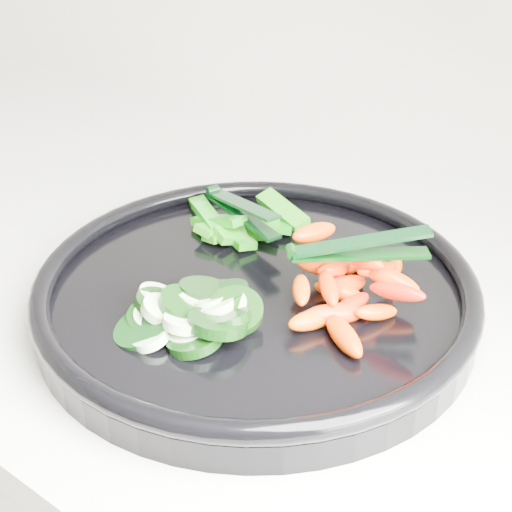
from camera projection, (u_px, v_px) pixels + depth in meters
The scene contains 7 objects.
counter at pixel (159, 499), 1.02m from camera, with size 2.02×0.62×0.93m.
veggie_tray at pixel (256, 291), 0.61m from camera, with size 0.48×0.48×0.04m.
cucumber_pile at pixel (186, 311), 0.56m from camera, with size 0.12×0.12×0.04m.
carrot_pile at pixel (346, 286), 0.57m from camera, with size 0.14×0.15×0.05m.
pepper_pile at pixel (238, 225), 0.68m from camera, with size 0.13×0.10×0.04m.
tong_carrot at pixel (356, 248), 0.56m from camera, with size 0.10×0.08×0.02m.
tong_pepper at pixel (240, 208), 0.67m from camera, with size 0.11×0.05×0.02m.
Camera 1 is at (0.53, 1.23, 1.29)m, focal length 50.00 mm.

